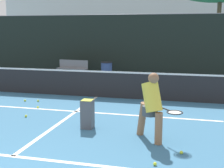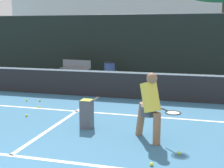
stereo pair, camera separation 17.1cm
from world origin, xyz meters
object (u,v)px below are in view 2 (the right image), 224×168
at_px(player_practicing, 150,105).
at_px(trash_bin, 110,70).
at_px(parked_car, 69,57).
at_px(courtside_bench, 76,68).
at_px(ball_hopper, 87,113).

bearing_deg(player_practicing, trash_bin, 159.00).
relative_size(trash_bin, parked_car, 0.18).
xyz_separation_m(courtside_bench, trash_bin, (1.76, 0.05, -0.06)).
relative_size(ball_hopper, courtside_bench, 0.43).
distance_m(player_practicing, courtside_bench, 9.47).
bearing_deg(ball_hopper, courtside_bench, 113.85).
distance_m(player_practicing, trash_bin, 8.73).
bearing_deg(parked_car, ball_hopper, -64.87).
distance_m(player_practicing, ball_hopper, 1.73).
relative_size(courtside_bench, trash_bin, 2.01).
xyz_separation_m(player_practicing, parked_car, (-7.33, 12.63, -0.24)).
relative_size(courtside_bench, parked_car, 0.37).
bearing_deg(trash_bin, courtside_bench, -178.23).
bearing_deg(ball_hopper, trash_bin, 101.81).
bearing_deg(player_practicing, ball_hopper, -148.34).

